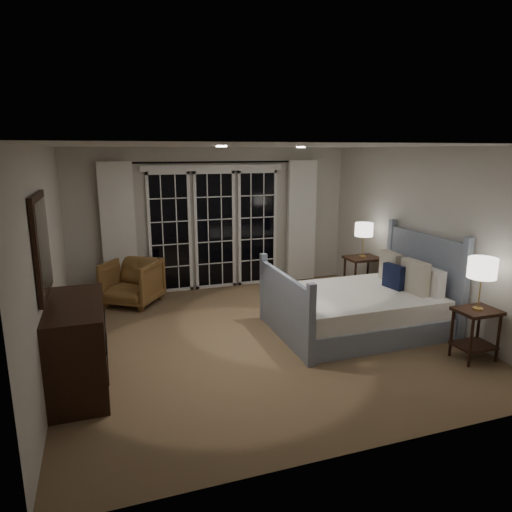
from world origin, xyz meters
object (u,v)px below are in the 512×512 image
object	(u,v)px
dresser	(78,346)
armchair	(132,282)
bed	(360,307)
lamp_left	(482,268)
lamp_right	(364,230)
nightstand_left	(476,327)
nightstand_right	(362,271)

from	to	relation	value
dresser	armchair	bearing A→B (deg)	74.37
bed	lamp_left	xyz separation A→B (m)	(0.79, -1.27, 0.80)
bed	lamp_right	distance (m)	1.68
nightstand_left	dresser	bearing A→B (deg)	169.74
nightstand_left	nightstand_right	size ratio (longest dim) A/B	0.89
bed	nightstand_left	bearing A→B (deg)	-58.11
lamp_right	dresser	distance (m)	4.79
armchair	nightstand_left	bearing A→B (deg)	-7.96
bed	dresser	distance (m)	3.68
nightstand_right	lamp_left	xyz separation A→B (m)	(0.01, -2.50, 0.65)
lamp_right	dresser	bearing A→B (deg)	-159.00
nightstand_left	lamp_right	world-z (taller)	lamp_right
armchair	bed	bearing A→B (deg)	-1.59
nightstand_right	lamp_right	distance (m)	0.70
bed	nightstand_right	distance (m)	1.47
bed	nightstand_left	size ratio (longest dim) A/B	3.54
nightstand_right	dresser	xyz separation A→B (m)	(-4.42, -1.70, 0.00)
bed	armchair	size ratio (longest dim) A/B	2.75
bed	lamp_left	distance (m)	1.69
lamp_left	lamp_right	bearing A→B (deg)	90.26
lamp_right	dresser	xyz separation A→B (m)	(-4.42, -1.70, -0.69)
lamp_left	dresser	distance (m)	4.55
dresser	nightstand_left	bearing A→B (deg)	-10.26
armchair	dresser	size ratio (longest dim) A/B	0.61
nightstand_right	lamp_right	xyz separation A→B (m)	(0.00, 0.00, 0.70)
bed	lamp_right	size ratio (longest dim) A/B	3.86
lamp_left	lamp_right	distance (m)	2.50
nightstand_right	bed	bearing A→B (deg)	-122.14
nightstand_left	dresser	world-z (taller)	dresser
nightstand_left	dresser	size ratio (longest dim) A/B	0.47
nightstand_left	armchair	size ratio (longest dim) A/B	0.78
bed	lamp_right	world-z (taller)	bed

